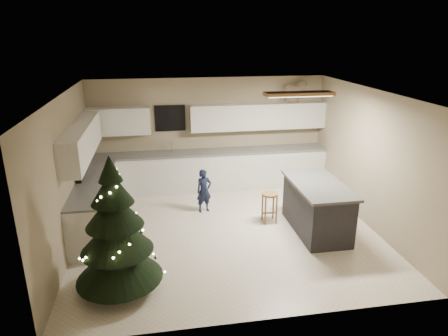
{
  "coord_description": "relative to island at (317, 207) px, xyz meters",
  "views": [
    {
      "loc": [
        -1.19,
        -6.66,
        3.59
      ],
      "look_at": [
        0.0,
        0.35,
        1.15
      ],
      "focal_mm": 32.0,
      "sensor_mm": 36.0,
      "label": 1
    }
  ],
  "objects": [
    {
      "name": "rocking_horse",
      "position": [
        0.33,
        2.56,
        1.8
      ],
      "size": [
        0.62,
        0.29,
        0.54
      ],
      "rotation": [
        0.0,
        0.0,
        1.56
      ],
      "color": "#8E5D36",
      "rests_on": "cabinetry"
    },
    {
      "name": "bar_stool",
      "position": [
        -0.77,
        0.5,
        -0.02
      ],
      "size": [
        0.32,
        0.32,
        0.61
      ],
      "rotation": [
        0.0,
        0.0,
        -0.29
      ],
      "color": "#8E5D36",
      "rests_on": "ground_plane"
    },
    {
      "name": "toddler",
      "position": [
        -1.98,
        1.2,
        -0.02
      ],
      "size": [
        0.38,
        0.31,
        0.92
      ],
      "primitive_type": "imported",
      "rotation": [
        0.0,
        0.0,
        0.31
      ],
      "color": "#141F35",
      "rests_on": "ground_plane"
    },
    {
      "name": "christmas_tree",
      "position": [
        -3.51,
        -1.24,
        0.36
      ],
      "size": [
        1.29,
        1.24,
        2.05
      ],
      "rotation": [
        0.0,
        0.0,
        0.2
      ],
      "color": "#3F2816",
      "rests_on": "ground_plane"
    },
    {
      "name": "room_shell",
      "position": [
        -1.64,
        0.24,
        1.27
      ],
      "size": [
        5.52,
        5.02,
        2.61
      ],
      "color": "gray",
      "rests_on": "ground_plane"
    },
    {
      "name": "ground_plane",
      "position": [
        -1.66,
        0.23,
        -0.48
      ],
      "size": [
        5.5,
        5.5,
        0.0
      ],
      "primitive_type": "plane",
      "color": "beige"
    },
    {
      "name": "cabinetry",
      "position": [
        -2.57,
        1.88,
        0.28
      ],
      "size": [
        5.5,
        3.2,
        2.0
      ],
      "color": "silver",
      "rests_on": "ground_plane"
    },
    {
      "name": "island",
      "position": [
        0.0,
        0.0,
        0.0
      ],
      "size": [
        0.9,
        1.7,
        0.95
      ],
      "color": "black",
      "rests_on": "ground_plane"
    }
  ]
}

